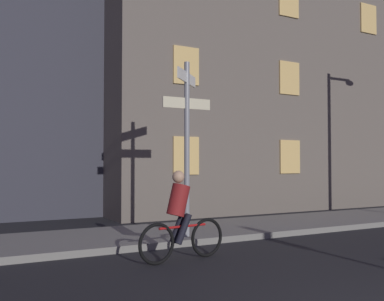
# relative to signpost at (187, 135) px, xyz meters

# --- Properties ---
(sidewalk_kerb) EXTENTS (40.00, 2.71, 0.14)m
(sidewalk_kerb) POSITION_rel_signpost_xyz_m (-0.14, 0.92, -2.31)
(sidewalk_kerb) COLOR gray
(sidewalk_kerb) RESTS_ON ground_plane
(signpost) EXTENTS (1.17, 0.91, 3.86)m
(signpost) POSITION_rel_signpost_xyz_m (0.00, 0.00, 0.00)
(signpost) COLOR gray
(signpost) RESTS_ON sidewalk_kerb
(cyclist) EXTENTS (1.81, 0.38, 1.61)m
(cyclist) POSITION_rel_signpost_xyz_m (-0.95, -1.57, -1.64)
(cyclist) COLOR black
(cyclist) RESTS_ON ground_plane
(building_right_block) EXTENTS (12.65, 9.97, 17.26)m
(building_right_block) POSITION_rel_signpost_xyz_m (6.07, 8.57, 6.24)
(building_right_block) COLOR #6B6056
(building_right_block) RESTS_ON ground_plane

